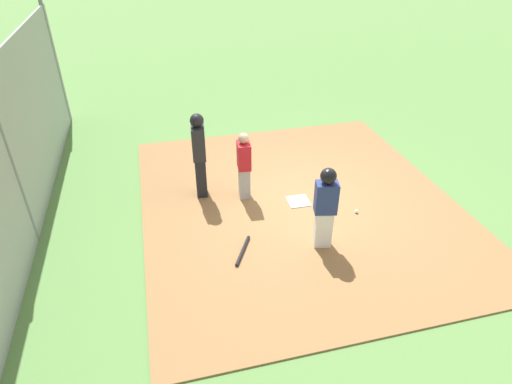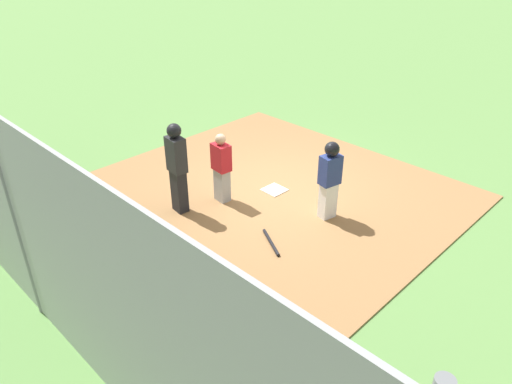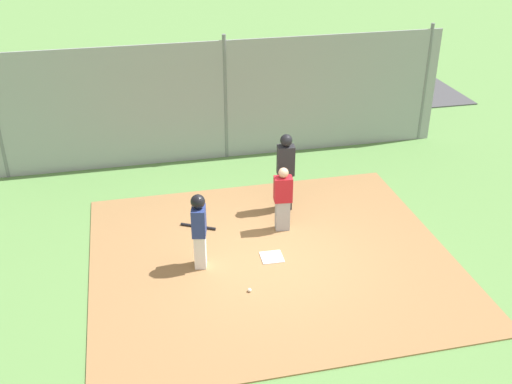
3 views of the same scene
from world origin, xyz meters
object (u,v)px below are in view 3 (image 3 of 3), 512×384
parked_car_green (298,78)px  parked_car_dark (29,91)px  home_plate (272,257)px  catcher (283,198)px  umpire (286,170)px  runner (199,227)px  baseball_bat (198,226)px  baseball (250,290)px

parked_car_green → parked_car_dark: same height
home_plate → parked_car_green: 10.32m
catcher → umpire: bearing=167.4°
runner → parked_car_green: runner is taller
baseball_bat → home_plate: bearing=159.2°
parked_car_green → baseball: bearing=-112.3°
home_plate → runner: runner is taller
baseball_bat → parked_car_green: 9.49m
parked_car_dark → baseball: bearing=108.9°
runner → baseball_bat: runner is taller
home_plate → baseball: 1.21m
home_plate → baseball: baseball is taller
catcher → umpire: 0.94m
baseball_bat → baseball: 2.56m
runner → baseball_bat: size_ratio=1.96×
umpire → runner: (2.22, 1.86, -0.09)m
catcher → umpire: size_ratio=0.80×
runner → baseball: runner is taller
home_plate → umpire: (-0.78, -1.91, 0.97)m
umpire → parked_car_green: (-2.60, -7.82, -0.40)m
baseball → parked_car_green: size_ratio=0.02×
catcher → runner: runner is taller
baseball → parked_car_dark: size_ratio=0.02×
baseball_bat → parked_car_green: (-4.67, -8.24, 0.55)m
catcher → parked_car_green: (-2.89, -8.68, -0.17)m
baseball_bat → umpire: bearing=-140.3°
catcher → baseball_bat: 1.98m
parked_car_green → umpire: bearing=-110.0°
catcher → runner: size_ratio=0.93×
runner → parked_car_dark: bearing=124.6°
umpire → runner: umpire is taller
baseball_bat → baseball: (-0.62, 2.48, 0.01)m
runner → baseball: 1.55m
parked_car_green → catcher: bearing=-110.0°
home_plate → baseball_bat: bearing=-49.0°
home_plate → catcher: catcher is taller
home_plate → baseball: size_ratio=5.95×
baseball → parked_car_green: (-4.06, -10.73, 0.55)m
baseball → parked_car_green: parked_car_green is taller
home_plate → umpire: umpire is taller
runner → parked_car_dark: runner is taller
runner → parked_car_green: (-4.82, -9.68, -0.31)m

